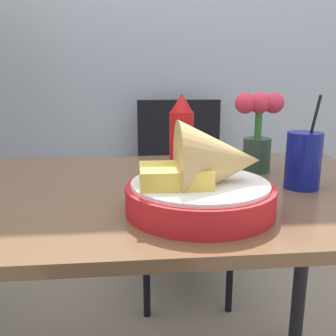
% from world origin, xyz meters
% --- Properties ---
extents(wall_window, '(7.00, 0.06, 2.60)m').
position_xyz_m(wall_window, '(0.00, 1.07, 1.30)').
color(wall_window, '#9EA8B7').
rests_on(wall_window, ground_plane).
extents(dining_table, '(1.27, 0.74, 0.75)m').
position_xyz_m(dining_table, '(0.00, 0.00, 0.65)').
color(dining_table, brown).
rests_on(dining_table, ground_plane).
extents(chair_far_window, '(0.40, 0.40, 0.90)m').
position_xyz_m(chair_far_window, '(0.20, 0.83, 0.54)').
color(chair_far_window, black).
rests_on(chair_far_window, ground_plane).
extents(food_basket, '(0.29, 0.29, 0.18)m').
position_xyz_m(food_basket, '(0.11, -0.18, 0.81)').
color(food_basket, red).
rests_on(food_basket, dining_table).
extents(ketchup_bottle, '(0.06, 0.06, 0.22)m').
position_xyz_m(ketchup_bottle, '(0.10, 0.06, 0.86)').
color(ketchup_bottle, red).
rests_on(ketchup_bottle, dining_table).
extents(drink_cup, '(0.08, 0.08, 0.22)m').
position_xyz_m(drink_cup, '(0.38, -0.04, 0.81)').
color(drink_cup, navy).
rests_on(drink_cup, dining_table).
extents(flower_vase, '(0.14, 0.08, 0.22)m').
position_xyz_m(flower_vase, '(0.32, 0.13, 0.87)').
color(flower_vase, '#2D4738').
rests_on(flower_vase, dining_table).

